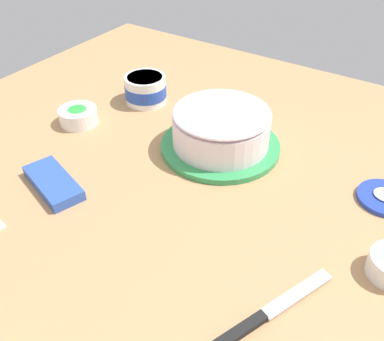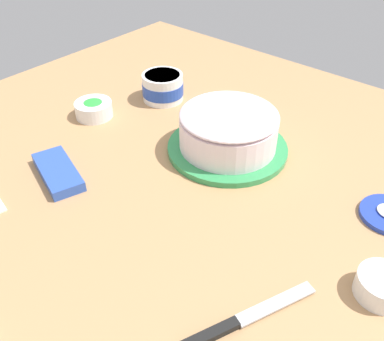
% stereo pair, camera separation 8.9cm
% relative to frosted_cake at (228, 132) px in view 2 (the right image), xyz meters
% --- Properties ---
extents(ground_plane, '(1.54, 1.54, 0.00)m').
position_rel_frosted_cake_xyz_m(ground_plane, '(0.03, -0.23, -0.05)').
color(ground_plane, tan).
extents(frosted_cake, '(0.28, 0.28, 0.11)m').
position_rel_frosted_cake_xyz_m(frosted_cake, '(0.00, 0.00, 0.00)').
color(frosted_cake, '#339351').
rests_on(frosted_cake, ground_plane).
extents(frosting_tub, '(0.11, 0.11, 0.07)m').
position_rel_frosted_cake_xyz_m(frosting_tub, '(-0.29, 0.08, -0.01)').
color(frosting_tub, white).
rests_on(frosting_tub, ground_plane).
extents(spreading_knife, '(0.11, 0.23, 0.01)m').
position_rel_frosted_cake_xyz_m(spreading_knife, '(0.29, -0.36, -0.05)').
color(spreading_knife, silver).
rests_on(spreading_knife, ground_plane).
extents(sprinkle_bowl_green, '(0.10, 0.10, 0.04)m').
position_rel_frosted_cake_xyz_m(sprinkle_bowl_green, '(-0.36, -0.10, -0.03)').
color(sprinkle_bowl_green, white).
rests_on(sprinkle_bowl_green, ground_plane).
extents(sprinkle_bowl_rainbow, '(0.08, 0.08, 0.04)m').
position_rel_frosted_cake_xyz_m(sprinkle_bowl_rainbow, '(0.43, -0.16, -0.03)').
color(sprinkle_bowl_rainbow, white).
rests_on(sprinkle_bowl_rainbow, ground_plane).
extents(candy_box_lower, '(0.17, 0.11, 0.02)m').
position_rel_frosted_cake_xyz_m(candy_box_lower, '(-0.22, -0.32, -0.04)').
color(candy_box_lower, '#2D51B2').
rests_on(candy_box_lower, ground_plane).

